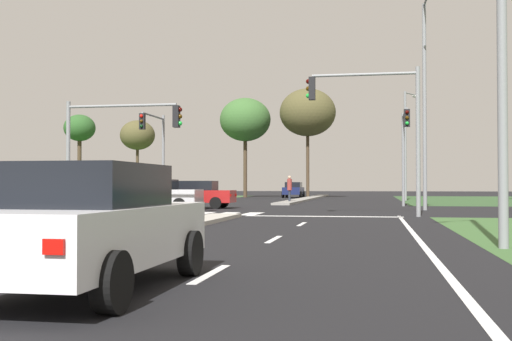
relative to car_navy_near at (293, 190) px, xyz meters
name	(u,v)px	position (x,y,z in m)	size (l,w,h in m)	color
ground_plane	(261,209)	(2.24, -32.08, -0.80)	(200.00, 200.00, 0.00)	black
grass_verge_far_left	(46,198)	(-23.26, -7.58, -0.80)	(35.00, 35.00, 0.01)	#385B2D
median_island_near	(122,237)	(2.24, -51.08, -0.73)	(1.20, 22.00, 0.14)	#ADA89E
median_island_far	(308,198)	(2.24, -7.08, -0.73)	(1.20, 36.00, 0.14)	gray
lane_dash_near	(211,274)	(5.74, -56.36, -0.80)	(0.14, 2.00, 0.01)	silver
lane_dash_second	(274,239)	(5.74, -50.36, -0.80)	(0.14, 2.00, 0.01)	silver
lane_dash_third	(302,224)	(5.74, -44.36, -0.80)	(0.14, 2.00, 0.01)	silver
edge_line_right	(419,240)	(9.09, -50.08, -0.80)	(0.14, 24.00, 0.01)	silver
stop_bar_near	(323,216)	(6.04, -39.08, -0.80)	(6.40, 0.50, 0.01)	silver
crosswalk_bar_near	(106,213)	(-4.16, -37.28, -0.80)	(0.70, 2.80, 0.01)	silver
crosswalk_bar_second	(129,213)	(-3.01, -37.28, -0.80)	(0.70, 2.80, 0.01)	silver
crosswalk_bar_third	(153,213)	(-1.86, -37.28, -0.80)	(0.70, 2.80, 0.01)	silver
crosswalk_bar_fourth	(177,213)	(-0.71, -37.28, -0.80)	(0.70, 2.80, 0.01)	silver
crosswalk_bar_fifth	(202,213)	(0.44, -37.28, -0.80)	(0.70, 2.80, 0.01)	silver
crosswalk_bar_sixth	(227,214)	(1.59, -37.28, -0.80)	(0.70, 2.80, 0.01)	silver
crosswalk_bar_seventh	(252,214)	(2.74, -37.28, -0.80)	(0.70, 2.80, 0.01)	silver
car_navy_near	(293,190)	(0.00, 0.00, 0.00)	(1.99, 4.38, 1.57)	#161E47
car_red_second	(196,194)	(-1.66, -30.88, -0.03)	(4.38, 1.95, 1.51)	#A31919
car_silver_third	(158,194)	(-2.92, -33.61, 0.00)	(4.43, 2.00, 1.57)	#B7B7BC
car_white_fourth	(89,226)	(4.62, -57.98, -0.01)	(1.97, 4.37, 1.55)	silver
traffic_signal_near_right	(378,115)	(8.24, -38.68, 3.36)	(4.64, 0.32, 6.08)	gray
traffic_signal_near_left	(112,134)	(-3.28, -38.68, 2.73)	(5.38, 0.32, 5.03)	gray
traffic_signal_far_right	(405,140)	(9.84, -27.23, 3.11)	(0.32, 4.86, 5.66)	gray
traffic_signal_far_left	(156,142)	(-5.36, -26.94, 3.17)	(0.32, 4.21, 5.82)	gray
street_lamp_second	(425,95)	(10.64, -31.84, 5.06)	(0.56, 2.48, 10.57)	gray
street_lamp_third	(406,140)	(10.73, -11.16, 4.22)	(1.29, 1.91, 8.98)	gray
pedestrian_at_median	(290,186)	(2.18, -20.00, 0.44)	(0.34, 0.34, 1.80)	#232833
treeline_near	(80,129)	(-23.77, 0.64, 6.62)	(3.45, 3.45, 9.04)	#423323
treeline_second	(137,136)	(-15.77, -2.75, 5.56)	(3.57, 3.57, 7.92)	#423323
treeline_third	(245,120)	(-4.92, -0.56, 7.18)	(5.24, 5.24, 10.24)	#423323
treeline_fourth	(308,113)	(1.62, -1.55, 7.69)	(5.59, 5.59, 10.89)	#423323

